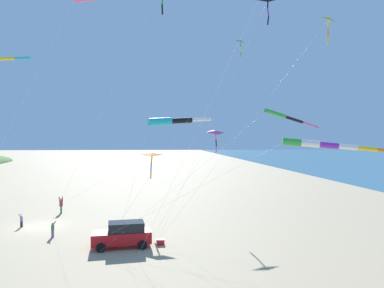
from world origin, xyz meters
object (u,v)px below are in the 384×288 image
at_px(person_child_green_jacket, 21,220).
at_px(cooler_box, 161,242).
at_px(person_bystander_far, 53,229).
at_px(kite_delta_purple_drifting, 239,43).
at_px(kite_delta_green_low_center, 328,20).
at_px(kite_delta_blue_topmost, 152,155).
at_px(kite_windsock_long_streamer_left, 322,145).
at_px(kite_delta_red_high_left, 268,0).
at_px(parked_car, 123,234).
at_px(kite_windsock_black_fish_shape, 285,117).
at_px(kite_windsock_rainbow_low_near, 172,121).
at_px(kite_delta_teal_far_right, 216,133).
at_px(person_adult_flyer, 61,204).

bearing_deg(person_child_green_jacket, cooler_box, -26.65).
bearing_deg(person_child_green_jacket, person_bystander_far, -42.88).
bearing_deg(cooler_box, kite_delta_purple_drifting, 22.77).
bearing_deg(kite_delta_green_low_center, person_child_green_jacket, 163.21).
height_order(person_bystander_far, kite_delta_blue_topmost, kite_delta_blue_topmost).
xyz_separation_m(kite_windsock_long_streamer_left, kite_delta_blue_topmost, (-9.70, 15.25, -1.08)).
xyz_separation_m(kite_windsock_long_streamer_left, kite_delta_red_high_left, (0.46, 11.62, 12.52)).
relative_size(person_child_green_jacket, kite_delta_purple_drifting, 0.07).
relative_size(parked_car, kite_delta_blue_topmost, 0.35).
bearing_deg(person_child_green_jacket, parked_car, -34.20).
bearing_deg(kite_delta_purple_drifting, kite_delta_red_high_left, 10.28).
bearing_deg(kite_delta_blue_topmost, kite_delta_red_high_left, -19.66).
xyz_separation_m(person_bystander_far, kite_windsock_black_fish_shape, (20.38, 2.63, 9.43)).
bearing_deg(kite_windsock_rainbow_low_near, kite_delta_teal_far_right, 51.41).
relative_size(cooler_box, kite_delta_green_low_center, 0.04).
height_order(kite_windsock_rainbow_low_near, kite_delta_blue_topmost, kite_windsock_rainbow_low_near).
xyz_separation_m(person_bystander_far, kite_delta_blue_topmost, (7.90, 4.15, 5.86)).
bearing_deg(person_bystander_far, parked_car, -27.34).
bearing_deg(kite_delta_green_low_center, kite_delta_blue_topmost, 148.92).
bearing_deg(kite_delta_purple_drifting, kite_windsock_black_fish_shape, 27.73).
bearing_deg(person_bystander_far, kite_delta_teal_far_right, 19.18).
distance_m(kite_delta_teal_far_right, kite_delta_red_high_left, 12.87).
distance_m(cooler_box, kite_delta_purple_drifting, 17.54).
bearing_deg(person_child_green_jacket, kite_windsock_black_fish_shape, -2.44).
relative_size(kite_windsock_rainbow_low_near, kite_windsock_black_fish_shape, 0.49).
relative_size(person_child_green_jacket, kite_delta_teal_far_right, 0.13).
xyz_separation_m(kite_delta_teal_far_right, kite_delta_green_low_center, (7.21, -8.89, 8.19)).
relative_size(person_adult_flyer, kite_delta_green_low_center, 0.10).
bearing_deg(kite_windsock_long_streamer_left, kite_delta_red_high_left, 87.74).
xyz_separation_m(person_adult_flyer, person_bystander_far, (2.16, -9.65, -0.28)).
bearing_deg(kite_delta_purple_drifting, kite_delta_blue_topmost, 151.55).
relative_size(kite_windsock_long_streamer_left, kite_delta_blue_topmost, 1.36).
relative_size(kite_delta_teal_far_right, kite_delta_blue_topmost, 0.72).
relative_size(kite_delta_purple_drifting, kite_delta_blue_topmost, 1.26).
bearing_deg(kite_delta_purple_drifting, person_adult_flyer, 151.43).
xyz_separation_m(kite_delta_teal_far_right, kite_windsock_long_streamer_left, (3.46, -16.02, -1.08)).
relative_size(person_adult_flyer, kite_delta_blue_topmost, 0.14).
bearing_deg(kite_delta_purple_drifting, person_bystander_far, -179.83).
bearing_deg(parked_car, kite_delta_green_low_center, -3.14).
bearing_deg(kite_delta_green_low_center, kite_delta_teal_far_right, 129.07).
bearing_deg(kite_delta_teal_far_right, kite_windsock_black_fish_shape, -20.14).
distance_m(kite_delta_purple_drifting, kite_delta_blue_topmost, 12.92).
bearing_deg(cooler_box, person_bystander_far, 162.74).
bearing_deg(kite_delta_blue_topmost, person_bystander_far, -152.30).
distance_m(kite_delta_teal_far_right, kite_windsock_black_fish_shape, 6.80).
xyz_separation_m(kite_windsock_rainbow_low_near, kite_windsock_black_fish_shape, (10.69, 3.28, 0.64)).
xyz_separation_m(person_child_green_jacket, kite_delta_teal_far_right, (18.09, 1.25, 8.06)).
distance_m(cooler_box, kite_delta_blue_topmost, 9.42).
height_order(kite_delta_teal_far_right, kite_delta_green_low_center, kite_delta_green_low_center).
xyz_separation_m(parked_car, person_child_green_jacket, (-10.00, 6.79, -0.29)).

